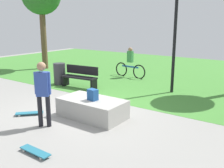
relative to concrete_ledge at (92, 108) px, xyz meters
name	(u,v)px	position (x,y,z in m)	size (l,w,h in m)	color
ground_plane	(77,111)	(-0.74, 0.15, -0.27)	(28.00, 28.00, 0.00)	gray
grass_lawn	(173,72)	(-0.74, 7.84, -0.27)	(26.60, 12.62, 0.01)	#478C38
concrete_ledge	(92,108)	(0.00, 0.00, 0.00)	(1.93, 1.06, 0.54)	#A8A59E
backpack_on_ledge	(93,95)	(0.08, -0.06, 0.43)	(0.28, 0.20, 0.32)	#1E4C8C
skater_performing_trick	(43,89)	(-0.60, -1.26, 0.75)	(0.38, 0.34, 1.73)	black
skateboard_by_ledge	(30,113)	(-1.64, -0.96, -0.21)	(0.69, 0.72, 0.08)	teal
skateboard_spare	(35,151)	(0.41, -2.38, -0.21)	(0.80, 0.21, 0.08)	teal
park_bench_by_oak	(80,76)	(-2.66, 2.42, 0.21)	(1.64, 0.63, 0.91)	black
lamp_post	(176,14)	(0.82, 3.93, 2.73)	(0.28, 0.28, 5.04)	black
trash_bin	(60,74)	(-3.78, 2.31, 0.20)	(0.52, 0.52, 0.94)	#333338
cyclist_on_bicycle	(130,65)	(-2.04, 5.44, 0.36)	(1.82, 0.22, 1.52)	black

